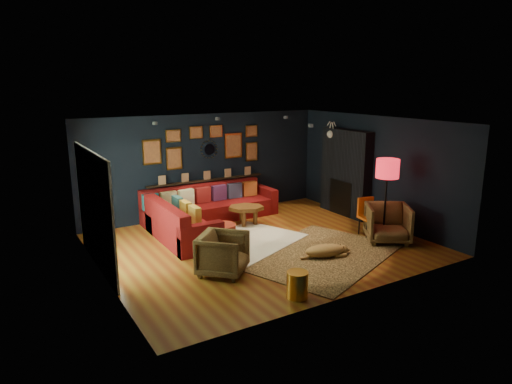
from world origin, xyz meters
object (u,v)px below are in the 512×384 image
gold_stool (297,285)px  orange_chair (368,213)px  pouf (222,233)px  armchair_left (223,252)px  armchair_right (388,221)px  floor_lamp (387,172)px  sectional (200,214)px  dog (325,248)px  coffee_table (246,210)px

gold_stool → orange_chair: size_ratio=0.51×
pouf → armchair_left: 1.61m
armchair_right → floor_lamp: 1.07m
armchair_right → floor_lamp: floor_lamp is taller
gold_stool → orange_chair: (3.18, 1.71, 0.28)m
orange_chair → armchair_left: bearing=-165.3°
sectional → dog: (1.31, -3.05, -0.13)m
floor_lamp → dog: floor_lamp is taller
armchair_right → coffee_table: bearing=162.5°
pouf → dog: pouf is taller
coffee_table → floor_lamp: floor_lamp is taller
armchair_left → orange_chair: size_ratio=0.97×
sectional → coffee_table: sectional is taller
dog → coffee_table: bearing=111.5°
gold_stool → dog: bearing=36.8°
sectional → dog: 3.33m
sectional → orange_chair: bearing=-39.1°
gold_stool → orange_chair: orange_chair is taller
sectional → armchair_left: size_ratio=4.13×
coffee_table → armchair_right: bearing=-52.0°
coffee_table → armchair_right: armchair_right is taller
pouf → floor_lamp: (3.16, -1.59, 1.28)m
orange_chair → dog: (-1.70, -0.60, -0.31)m
floor_lamp → gold_stool: bearing=-158.3°
pouf → dog: size_ratio=0.54×
orange_chair → sectional: bearing=151.6°
sectional → dog: bearing=-66.8°
sectional → floor_lamp: (3.11, -2.86, 1.19)m
coffee_table → orange_chair: 2.84m
pouf → armchair_left: size_ratio=0.71×
sectional → gold_stool: 4.16m
coffee_table → armchair_left: bearing=-128.0°
coffee_table → pouf: (-1.09, -0.85, -0.15)m
armchair_left → dog: bearing=-54.7°
armchair_left → floor_lamp: floor_lamp is taller
orange_chair → gold_stool: bearing=-141.0°
gold_stool → armchair_left: bearing=112.2°
sectional → coffee_table: 1.12m
coffee_table → dog: bearing=-84.1°
pouf → orange_chair: 3.29m
orange_chair → floor_lamp: bearing=-65.7°
pouf → gold_stool: (-0.12, -2.89, -0.01)m
dog → pouf: bearing=142.9°
gold_stool → dog: gold_stool is taller
sectional → pouf: 1.27m
coffee_table → gold_stool: (-1.20, -3.74, -0.16)m
armchair_right → orange_chair: size_ratio=1.06×
pouf → floor_lamp: size_ratio=0.33×
orange_chair → coffee_table: bearing=144.9°
sectional → floor_lamp: 4.39m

